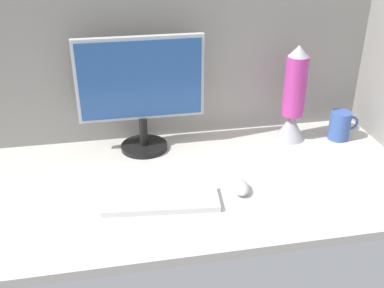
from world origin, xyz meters
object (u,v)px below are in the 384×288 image
at_px(lava_lamp, 293,101).
at_px(mug_ceramic_blue, 340,125).
at_px(monitor, 141,89).
at_px(keyboard, 161,201).
at_px(mouse, 240,187).

bearing_deg(lava_lamp, mug_ceramic_blue, -10.85).
xyz_separation_m(monitor, keyboard, (0.02, -0.39, -0.24)).
relative_size(monitor, lava_lamp, 1.22).
distance_m(keyboard, lava_lamp, 0.69).
distance_m(monitor, mug_ceramic_blue, 0.81).
bearing_deg(lava_lamp, monitor, 177.17).
xyz_separation_m(keyboard, lava_lamp, (0.58, 0.36, 0.15)).
bearing_deg(mouse, lava_lamp, 54.03).
distance_m(keyboard, mouse, 0.27).
xyz_separation_m(monitor, lava_lamp, (0.59, -0.03, -0.09)).
distance_m(mug_ceramic_blue, lava_lamp, 0.23).
height_order(monitor, keyboard, monitor).
height_order(monitor, mouse, monitor).
xyz_separation_m(mouse, mug_ceramic_blue, (0.50, 0.30, 0.04)).
bearing_deg(mug_ceramic_blue, lava_lamp, 169.15).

